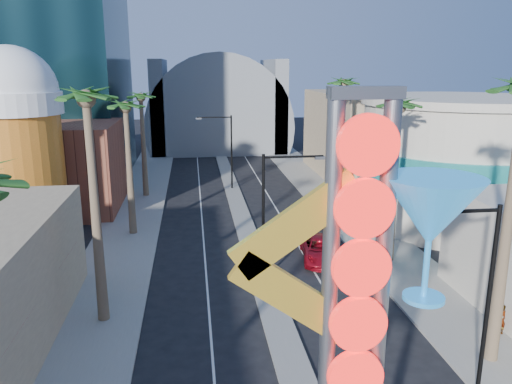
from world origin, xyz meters
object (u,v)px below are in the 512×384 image
Objects in this scene: red_pickup at (321,249)px; pedestrian_b at (462,276)px; neon_sign at (386,290)px; pedestrian_a at (500,319)px.

red_pickup is 3.50× the size of pedestrian_b.
neon_sign is at bearing 75.05° from pedestrian_b.
pedestrian_b is (0.86, 5.18, 0.01)m from pedestrian_a.
neon_sign reaches higher than red_pickup.
neon_sign reaches higher than pedestrian_a.
red_pickup is at bearing -17.36° from pedestrian_b.
pedestrian_a is (9.81, 8.95, -6.36)m from neon_sign.
pedestrian_a is 0.99× the size of pedestrian_b.
neon_sign is 7.89× the size of pedestrian_a.
neon_sign is 7.82× the size of pedestrian_b.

